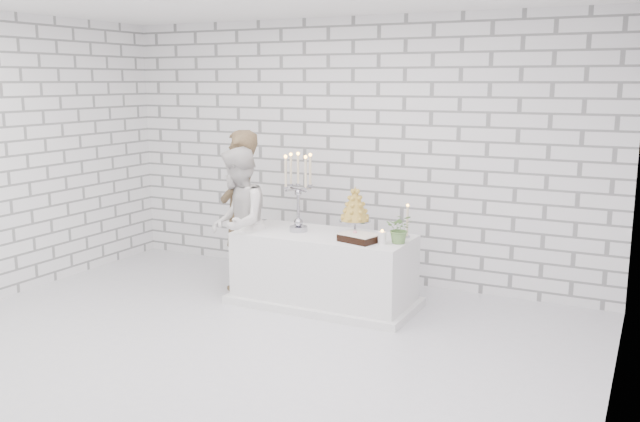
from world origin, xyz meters
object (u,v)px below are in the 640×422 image
at_px(cake_table, 324,269).
at_px(croquembouche, 355,211).
at_px(groom, 240,210).
at_px(bride, 238,224).
at_px(candelabra, 298,192).

distance_m(cake_table, croquembouche, 0.70).
relative_size(cake_table, groom, 1.02).
relative_size(bride, candelabra, 1.95).
xyz_separation_m(groom, candelabra, (0.82, -0.15, 0.28)).
xyz_separation_m(bride, candelabra, (0.63, 0.18, 0.36)).
height_order(candelabra, croquembouche, candelabra).
height_order(bride, candelabra, bride).
relative_size(cake_table, croquembouche, 3.59).
height_order(cake_table, croquembouche, croquembouche).
bearing_deg(bride, candelabra, 81.67).
height_order(groom, croquembouche, groom).
distance_m(cake_table, bride, 1.04).
xyz_separation_m(cake_table, bride, (-0.92, -0.18, 0.43)).
height_order(cake_table, candelabra, candelabra).
height_order(groom, bride, groom).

